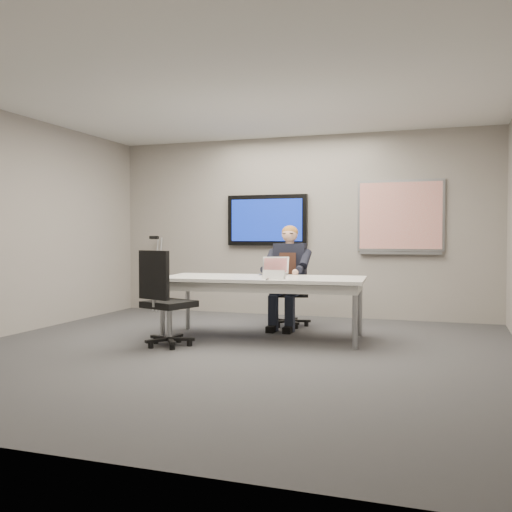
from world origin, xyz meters
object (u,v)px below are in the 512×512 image
(office_chair_far, at_px, (291,303))
(laptop, at_px, (274,271))
(office_chair_near, at_px, (166,317))
(conference_table, at_px, (263,284))
(seated_person, at_px, (287,287))

(office_chair_far, distance_m, laptop, 0.92)
(office_chair_near, bearing_deg, conference_table, -117.26)
(conference_table, bearing_deg, office_chair_near, -140.85)
(office_chair_near, bearing_deg, office_chair_far, -97.50)
(office_chair_far, bearing_deg, office_chair_near, -133.42)
(office_chair_near, xyz_separation_m, laptop, (0.93, 1.12, 0.47))
(conference_table, distance_m, seated_person, 0.81)
(office_chair_far, bearing_deg, laptop, -107.85)
(office_chair_near, xyz_separation_m, seated_person, (0.95, 1.64, 0.22))
(conference_table, relative_size, office_chair_far, 2.42)
(seated_person, bearing_deg, office_chair_near, -125.25)
(conference_table, xyz_separation_m, seated_person, (0.08, 0.80, -0.10))
(conference_table, relative_size, laptop, 5.86)
(office_chair_near, relative_size, seated_person, 0.78)
(conference_table, height_order, office_chair_near, office_chair_near)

